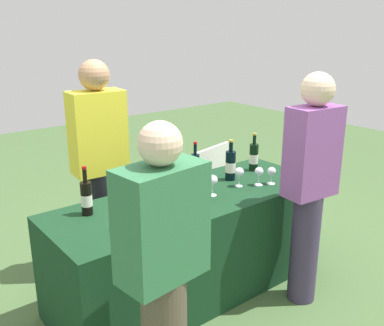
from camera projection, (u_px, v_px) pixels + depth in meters
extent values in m
plane|color=#476638|center=(192.00, 288.00, 3.40)|extent=(12.00, 12.00, 0.00)
cube|color=#14381E|center=(192.00, 244.00, 3.29)|extent=(2.09, 0.76, 0.76)
cylinder|color=black|center=(87.00, 199.00, 2.84)|extent=(0.07, 0.07, 0.22)
cylinder|color=black|center=(85.00, 176.00, 2.80)|extent=(0.03, 0.03, 0.09)
cylinder|color=maroon|center=(84.00, 168.00, 2.78)|extent=(0.03, 0.03, 0.02)
cylinder|color=silver|center=(87.00, 200.00, 2.85)|extent=(0.07, 0.07, 0.08)
cylinder|color=black|center=(178.00, 178.00, 3.19)|extent=(0.08, 0.08, 0.23)
cylinder|color=black|center=(178.00, 157.00, 3.14)|extent=(0.03, 0.03, 0.09)
cylinder|color=gold|center=(177.00, 150.00, 3.13)|extent=(0.03, 0.03, 0.02)
cylinder|color=silver|center=(178.00, 180.00, 3.19)|extent=(0.08, 0.08, 0.08)
cylinder|color=black|center=(195.00, 170.00, 3.37)|extent=(0.07, 0.07, 0.24)
cylinder|color=black|center=(195.00, 149.00, 3.32)|extent=(0.02, 0.02, 0.08)
cylinder|color=maroon|center=(195.00, 143.00, 3.31)|extent=(0.03, 0.03, 0.02)
cylinder|color=silver|center=(195.00, 171.00, 3.37)|extent=(0.07, 0.07, 0.08)
cylinder|color=black|center=(230.00, 166.00, 3.48)|extent=(0.08, 0.08, 0.23)
cylinder|color=black|center=(231.00, 147.00, 3.43)|extent=(0.03, 0.03, 0.08)
cylinder|color=gold|center=(231.00, 141.00, 3.42)|extent=(0.03, 0.03, 0.02)
cylinder|color=silver|center=(230.00, 167.00, 3.48)|extent=(0.08, 0.08, 0.08)
cylinder|color=black|center=(254.00, 157.00, 3.70)|extent=(0.07, 0.07, 0.23)
cylinder|color=black|center=(254.00, 140.00, 3.65)|extent=(0.03, 0.03, 0.08)
cylinder|color=gold|center=(255.00, 134.00, 3.64)|extent=(0.03, 0.03, 0.02)
cylinder|color=silver|center=(254.00, 159.00, 3.70)|extent=(0.08, 0.08, 0.08)
cylinder|color=silver|center=(122.00, 230.00, 2.65)|extent=(0.06, 0.06, 0.00)
cylinder|color=silver|center=(122.00, 225.00, 2.64)|extent=(0.01, 0.01, 0.07)
sphere|color=silver|center=(121.00, 216.00, 2.62)|extent=(0.06, 0.06, 0.06)
sphere|color=#590C19|center=(121.00, 217.00, 2.62)|extent=(0.03, 0.03, 0.03)
cylinder|color=silver|center=(197.00, 201.00, 3.08)|extent=(0.06, 0.06, 0.00)
cylinder|color=silver|center=(197.00, 196.00, 3.07)|extent=(0.01, 0.01, 0.06)
sphere|color=silver|center=(197.00, 187.00, 3.05)|extent=(0.08, 0.08, 0.08)
cylinder|color=silver|center=(212.00, 195.00, 3.19)|extent=(0.06, 0.06, 0.00)
cylinder|color=silver|center=(212.00, 190.00, 3.17)|extent=(0.01, 0.01, 0.08)
sphere|color=silver|center=(213.00, 180.00, 3.15)|extent=(0.08, 0.08, 0.08)
sphere|color=#590C19|center=(212.00, 182.00, 3.16)|extent=(0.04, 0.04, 0.04)
cylinder|color=silver|center=(239.00, 186.00, 3.37)|extent=(0.06, 0.06, 0.00)
cylinder|color=silver|center=(239.00, 181.00, 3.35)|extent=(0.01, 0.01, 0.08)
sphere|color=silver|center=(239.00, 172.00, 3.33)|extent=(0.07, 0.07, 0.07)
sphere|color=#590C19|center=(239.00, 173.00, 3.33)|extent=(0.04, 0.04, 0.04)
cylinder|color=silver|center=(258.00, 185.00, 3.39)|extent=(0.06, 0.06, 0.00)
cylinder|color=silver|center=(259.00, 180.00, 3.38)|extent=(0.01, 0.01, 0.08)
sphere|color=silver|center=(259.00, 171.00, 3.36)|extent=(0.07, 0.07, 0.07)
sphere|color=#590C19|center=(259.00, 173.00, 3.36)|extent=(0.04, 0.04, 0.04)
cylinder|color=silver|center=(271.00, 184.00, 3.42)|extent=(0.06, 0.06, 0.00)
cylinder|color=silver|center=(271.00, 179.00, 3.40)|extent=(0.01, 0.01, 0.07)
sphere|color=silver|center=(272.00, 171.00, 3.38)|extent=(0.07, 0.07, 0.07)
cylinder|color=black|center=(104.00, 221.00, 3.56)|extent=(0.22, 0.22, 0.84)
cube|color=yellow|center=(98.00, 133.00, 3.34)|extent=(0.42, 0.25, 0.63)
sphere|color=tan|center=(94.00, 75.00, 3.21)|extent=(0.23, 0.23, 0.23)
cube|color=#337247|center=(162.00, 223.00, 2.08)|extent=(0.45, 0.28, 0.57)
sphere|color=beige|center=(160.00, 144.00, 1.96)|extent=(0.21, 0.21, 0.21)
cylinder|color=#3F3351|center=(304.00, 248.00, 3.17)|extent=(0.20, 0.20, 0.81)
cube|color=#8C4C99|center=(313.00, 152.00, 2.95)|extent=(0.38, 0.24, 0.61)
sphere|color=beige|center=(318.00, 89.00, 2.82)|extent=(0.22, 0.22, 0.22)
cube|color=white|center=(210.00, 183.00, 4.52)|extent=(0.60, 0.18, 0.75)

